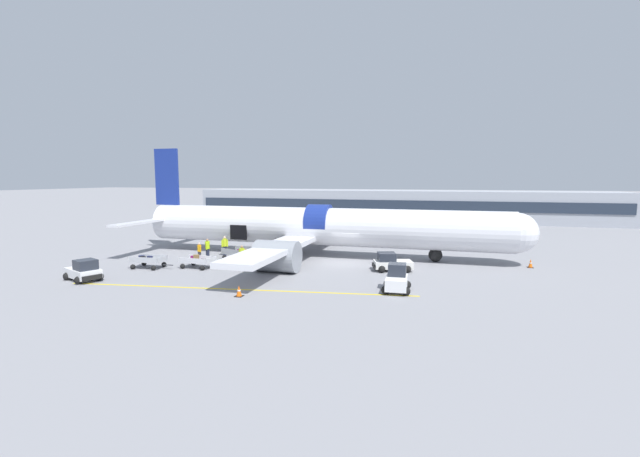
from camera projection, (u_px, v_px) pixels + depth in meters
ground_plane at (342, 263)px, 36.86m from camera, size 500.00×500.00×0.00m
apron_marking_line at (237, 289)px, 28.18m from camera, size 23.46×3.54×0.01m
terminal_strip at (395, 205)px, 75.39m from camera, size 71.53×8.68×5.16m
airplane at (314, 228)px, 40.32m from camera, size 37.93×29.81×10.31m
baggage_tug_lead at (391, 263)px, 33.83m from camera, size 3.36×2.56×1.45m
baggage_tug_mid at (397, 280)px, 27.67m from camera, size 1.90×2.61×1.75m
baggage_tug_rear at (84, 271)px, 30.56m from camera, size 3.27×2.63×1.56m
baggage_cart_loading at (241, 254)px, 38.37m from camera, size 4.04×2.78×1.10m
baggage_cart_queued at (149, 262)px, 34.82m from camera, size 3.62×1.91×1.03m
baggage_cart_empty at (198, 262)px, 34.94m from camera, size 3.65×1.95×1.12m
ground_crew_loader_a at (242, 255)px, 35.66m from camera, size 0.60×0.44×1.73m
ground_crew_loader_b at (266, 254)px, 35.90m from camera, size 0.51×0.64×1.82m
ground_crew_driver at (199, 251)px, 38.41m from camera, size 0.49×0.49×1.55m
ground_crew_supervisor at (225, 245)px, 40.43m from camera, size 0.59×0.59×1.84m
ground_crew_helper at (271, 250)px, 38.40m from camera, size 0.39×0.59×1.71m
ground_crew_marshal at (208, 248)px, 39.14m from camera, size 0.48×0.63×1.80m
safety_cone_nose at (531, 264)px, 35.02m from camera, size 0.47×0.47×0.70m
safety_cone_engine_left at (239, 291)px, 26.49m from camera, size 0.50×0.50×0.69m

